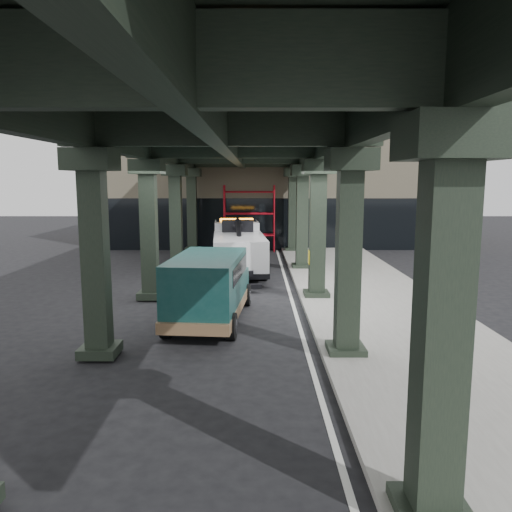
{
  "coord_description": "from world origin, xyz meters",
  "views": [
    {
      "loc": [
        0.41,
        -15.68,
        4.27
      ],
      "look_at": [
        0.41,
        1.3,
        1.7
      ],
      "focal_mm": 35.0,
      "sensor_mm": 36.0,
      "label": 1
    }
  ],
  "objects": [
    {
      "name": "viaduct",
      "position": [
        -0.4,
        2.0,
        5.46
      ],
      "size": [
        7.4,
        32.0,
        6.4
      ],
      "color": "black",
      "rests_on": "ground"
    },
    {
      "name": "towed_van",
      "position": [
        -1.0,
        -0.96,
        1.12
      ],
      "size": [
        2.44,
        5.29,
        2.09
      ],
      "rotation": [
        0.0,
        0.0,
        -0.09
      ],
      "color": "#103B39",
      "rests_on": "ground"
    },
    {
      "name": "tow_truck",
      "position": [
        -0.44,
        7.48,
        1.24
      ],
      "size": [
        2.74,
        7.89,
        2.54
      ],
      "rotation": [
        0.0,
        0.0,
        0.07
      ],
      "color": "black",
      "rests_on": "ground"
    },
    {
      "name": "sidewalk",
      "position": [
        4.5,
        2.0,
        0.07
      ],
      "size": [
        5.0,
        40.0,
        0.15
      ],
      "primitive_type": "cube",
      "color": "gray",
      "rests_on": "ground"
    },
    {
      "name": "building",
      "position": [
        2.0,
        20.0,
        4.0
      ],
      "size": [
        22.0,
        10.0,
        8.0
      ],
      "primitive_type": "cube",
      "color": "#C6B793",
      "rests_on": "ground"
    },
    {
      "name": "scaffolding",
      "position": [
        0.0,
        14.64,
        2.11
      ],
      "size": [
        3.08,
        0.88,
        4.0
      ],
      "color": "#B10E1B",
      "rests_on": "ground"
    },
    {
      "name": "ground",
      "position": [
        0.0,
        0.0,
        0.0
      ],
      "size": [
        90.0,
        90.0,
        0.0
      ],
      "primitive_type": "plane",
      "color": "black",
      "rests_on": "ground"
    },
    {
      "name": "lane_stripe",
      "position": [
        1.7,
        2.0,
        0.01
      ],
      "size": [
        0.12,
        38.0,
        0.01
      ],
      "primitive_type": "cube",
      "color": "silver",
      "rests_on": "ground"
    }
  ]
}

